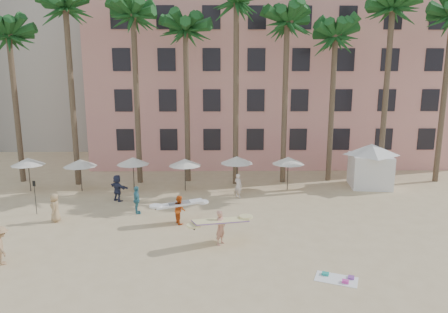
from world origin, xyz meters
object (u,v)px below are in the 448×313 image
pink_hotel (268,83)px  carrier_yellow (221,226)px  cabana (371,162)px  carrier_white (180,208)px

pink_hotel → carrier_yellow: 25.28m
cabana → carrier_white: size_ratio=1.72×
carrier_white → carrier_yellow: bearing=-51.9°
cabana → carrier_yellow: size_ratio=1.66×
carrier_white → cabana: bearing=28.8°
pink_hotel → cabana: (6.76, -12.58, -5.93)m
pink_hotel → carrier_white: bearing=-110.7°
carrier_yellow → carrier_white: (-2.46, 3.14, -0.10)m
pink_hotel → cabana: pink_hotel is taller
pink_hotel → cabana: 15.47m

